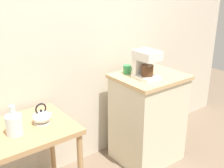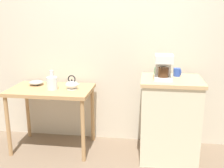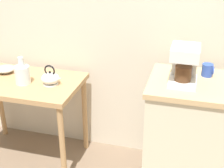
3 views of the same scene
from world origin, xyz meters
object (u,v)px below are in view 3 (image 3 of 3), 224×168
Objects in this scene: coffee_maker at (184,63)px; mug_tall_green at (178,65)px; teakettle at (51,78)px; mug_blue at (208,70)px; bowl_stoneware at (5,69)px; glass_carafe_vase at (22,74)px.

coffee_maker reaches higher than mug_tall_green.
teakettle is at bearing 177.05° from coffee_maker.
teakettle is 1.03m from coffee_maker.
coffee_maker is 0.24m from mug_blue.
mug_blue reaches higher than bowl_stoneware.
mug_blue is at bearing 44.18° from coffee_maker.
glass_carafe_vase is at bearing -171.24° from mug_tall_green.
mug_tall_green is (-0.05, 0.20, -0.10)m from coffee_maker.
coffee_maker is at bearing -2.95° from teakettle.
coffee_maker reaches higher than teakettle.
mug_tall_green is at bearing 103.47° from coffee_maker.
mug_tall_green is at bearing 0.84° from bowl_stoneware.
glass_carafe_vase is 2.66× the size of mug_tall_green.
mug_blue is (1.38, 0.14, 0.13)m from glass_carafe_vase.
glass_carafe_vase reaches higher than teakettle.
coffee_maker reaches higher than glass_carafe_vase.
mug_tall_green is (1.17, 0.18, 0.13)m from glass_carafe_vase.
glass_carafe_vase is 0.84× the size of coffee_maker.
bowl_stoneware is 1.64m from mug_blue.
coffee_maker is (1.00, -0.05, 0.25)m from teakettle.
teakettle is at bearing -14.41° from bowl_stoneware.
glass_carafe_vase is 1.39m from mug_blue.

